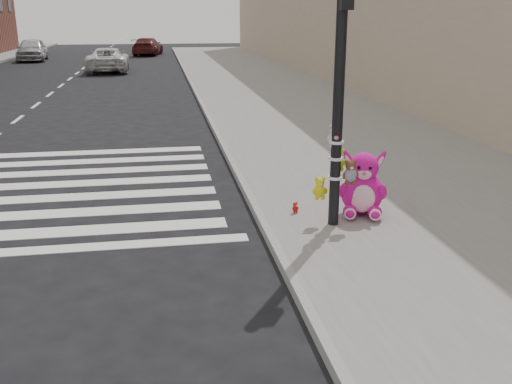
{
  "coord_description": "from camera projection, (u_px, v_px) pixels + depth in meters",
  "views": [
    {
      "loc": [
        0.02,
        -6.2,
        3.28
      ],
      "look_at": [
        1.37,
        1.72,
        0.75
      ],
      "focal_mm": 40.0,
      "sensor_mm": 36.0,
      "label": 1
    }
  ],
  "objects": [
    {
      "name": "pink_bunny",
      "position": [
        363.0,
        188.0,
        9.19
      ],
      "size": [
        0.86,
        0.94,
        1.08
      ],
      "rotation": [
        0.0,
        0.0,
        -0.3
      ],
      "color": "#D81293",
      "rests_on": "sidewalk_near"
    },
    {
      "name": "car_white_near",
      "position": [
        108.0,
        60.0,
        32.96
      ],
      "size": [
        2.36,
        4.96,
        1.37
      ],
      "primitive_type": "imported",
      "rotation": [
        0.0,
        0.0,
        3.16
      ],
      "color": "silver",
      "rests_on": "ground"
    },
    {
      "name": "signal_pole",
      "position": [
        338.0,
        117.0,
        8.39
      ],
      "size": [
        0.68,
        0.48,
        4.0
      ],
      "color": "black",
      "rests_on": "sidewalk_near"
    },
    {
      "name": "car_silver_deep",
      "position": [
        32.0,
        49.0,
        40.47
      ],
      "size": [
        2.24,
        4.78,
        1.58
      ],
      "primitive_type": "imported",
      "rotation": [
        0.0,
        0.0,
        0.08
      ],
      "color": "#BDBCC2",
      "rests_on": "ground"
    },
    {
      "name": "ground",
      "position": [
        167.0,
        300.0,
        6.81
      ],
      "size": [
        120.0,
        120.0,
        0.0
      ],
      "primitive_type": "plane",
      "color": "black",
      "rests_on": "ground"
    },
    {
      "name": "car_maroon_near",
      "position": [
        148.0,
        46.0,
        45.96
      ],
      "size": [
        2.65,
        4.99,
        1.38
      ],
      "primitive_type": "imported",
      "rotation": [
        0.0,
        0.0,
        2.98
      ],
      "color": "#511717",
      "rests_on": "ground"
    },
    {
      "name": "curb_edge",
      "position": [
        214.0,
        129.0,
        16.44
      ],
      "size": [
        0.12,
        80.0,
        0.15
      ],
      "primitive_type": "cube",
      "color": "gray",
      "rests_on": "ground"
    },
    {
      "name": "sidewalk_near",
      "position": [
        329.0,
        125.0,
        16.99
      ],
      "size": [
        7.0,
        80.0,
        0.14
      ],
      "primitive_type": "cube",
      "color": "slate",
      "rests_on": "ground"
    },
    {
      "name": "red_teddy",
      "position": [
        295.0,
        207.0,
        9.34
      ],
      "size": [
        0.15,
        0.13,
        0.18
      ],
      "primitive_type": null,
      "rotation": [
        0.0,
        0.0,
        0.39
      ],
      "color": "red",
      "rests_on": "sidewalk_near"
    }
  ]
}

